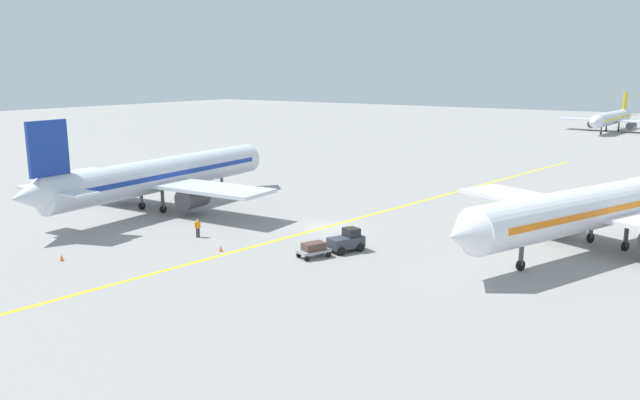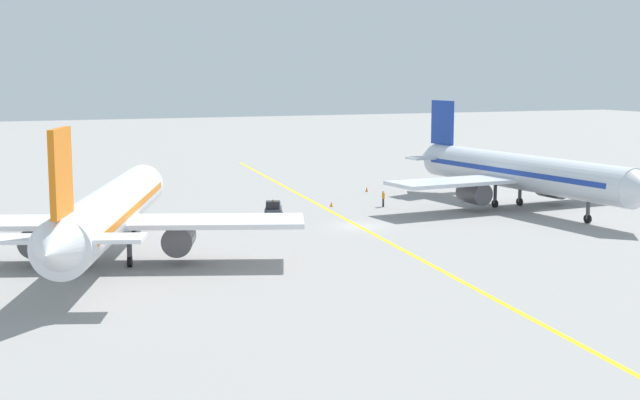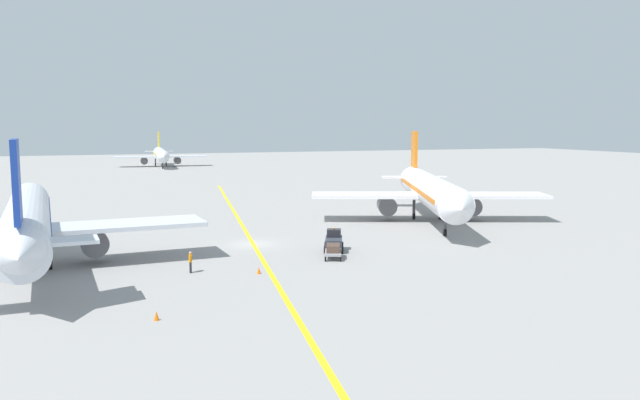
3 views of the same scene
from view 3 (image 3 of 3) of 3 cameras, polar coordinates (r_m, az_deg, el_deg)
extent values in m
plane|color=gray|center=(60.64, -6.12, -4.04)|extent=(400.00, 400.00, 0.00)
cube|color=yellow|center=(60.64, -6.12, -4.04)|extent=(17.00, 118.90, 0.01)
cylinder|color=silver|center=(55.67, -25.26, -1.67)|extent=(5.42, 30.16, 3.60)
cone|color=silver|center=(71.74, -24.96, 0.11)|extent=(3.56, 2.60, 3.42)
cone|color=silver|center=(39.34, -25.84, -4.55)|extent=(3.24, 3.18, 3.06)
cube|color=#193899|center=(55.65, -25.27, -1.52)|extent=(5.28, 27.17, 0.50)
cube|color=silver|center=(54.78, -25.24, -2.56)|extent=(28.26, 6.90, 0.36)
cylinder|color=#4C4C51|center=(55.06, -19.97, -3.59)|extent=(2.39, 3.33, 2.20)
cube|color=#193899|center=(41.29, -26.01, 1.55)|extent=(0.60, 4.01, 5.00)
cube|color=silver|center=(42.27, -25.71, -3.66)|extent=(9.13, 2.94, 0.24)
cylinder|color=#4C4C51|center=(65.51, -24.96, -2.59)|extent=(0.36, 0.36, 2.00)
cylinder|color=black|center=(65.67, -24.91, -3.45)|extent=(0.33, 0.82, 0.80)
cylinder|color=#4C4C51|center=(54.15, -26.87, -4.56)|extent=(0.36, 0.36, 2.00)
cylinder|color=black|center=(54.35, -26.82, -5.59)|extent=(0.33, 0.82, 0.80)
cylinder|color=#4C4C51|center=(54.05, -23.48, -4.40)|extent=(0.36, 0.36, 2.00)
cylinder|color=black|center=(54.25, -23.43, -5.44)|extent=(0.33, 0.82, 0.80)
cylinder|color=white|center=(74.77, 10.04, 0.90)|extent=(14.07, 29.31, 3.60)
cone|color=white|center=(58.95, 12.60, -0.74)|extent=(4.05, 3.46, 3.42)
cone|color=white|center=(90.99, 8.36, 2.16)|extent=(3.93, 3.89, 3.06)
cube|color=orange|center=(74.75, 10.05, 1.01)|extent=(13.03, 26.52, 0.50)
cube|color=white|center=(75.82, 9.91, 0.43)|extent=(28.01, 14.85, 0.36)
cylinder|color=#4C4C51|center=(76.93, 13.57, -0.50)|extent=(3.20, 3.77, 2.20)
cylinder|color=#4C4C51|center=(75.33, 6.13, -0.50)|extent=(3.20, 3.77, 2.20)
cube|color=orange|center=(88.28, 8.62, 4.62)|extent=(1.76, 3.87, 5.00)
cube|color=white|center=(88.02, 8.62, 2.07)|extent=(9.26, 5.45, 0.24)
cylinder|color=#4C4C51|center=(65.69, 11.36, -2.06)|extent=(0.36, 0.36, 2.00)
cylinder|color=black|center=(65.85, 11.34, -2.92)|extent=(0.55, 0.85, 0.80)
cylinder|color=#4C4C51|center=(77.27, 10.94, -0.73)|extent=(0.36, 0.36, 2.00)
cylinder|color=black|center=(77.41, 10.92, -1.46)|extent=(0.55, 0.85, 0.80)
cylinder|color=#4C4C51|center=(76.77, 8.59, -0.73)|extent=(0.36, 0.36, 2.00)
cylinder|color=black|center=(76.90, 8.57, -1.47)|extent=(0.55, 0.85, 0.80)
cylinder|color=silver|center=(178.87, -14.35, 4.07)|extent=(4.90, 27.15, 3.24)
cone|color=silver|center=(164.32, -14.13, 3.85)|extent=(3.21, 2.35, 3.08)
cone|color=silver|center=(193.68, -14.54, 4.34)|extent=(2.92, 2.86, 2.75)
cube|color=yellow|center=(178.86, -14.35, 4.11)|extent=(4.77, 24.46, 0.45)
cube|color=silver|center=(179.80, -14.36, 3.87)|extent=(25.44, 6.22, 0.32)
cylinder|color=#4C4C51|center=(180.10, -12.91, 3.56)|extent=(2.15, 3.00, 1.98)
cylinder|color=#4C4C51|center=(179.72, -15.78, 3.47)|extent=(2.15, 3.00, 1.98)
cube|color=yellow|center=(191.33, -14.55, 5.39)|extent=(0.55, 3.61, 4.50)
cube|color=silver|center=(190.98, -14.51, 4.33)|extent=(8.22, 2.65, 0.22)
cylinder|color=#4C4C51|center=(170.36, -14.20, 3.22)|extent=(0.32, 0.32, 1.80)
cylinder|color=black|center=(170.42, -14.19, 2.91)|extent=(0.30, 0.73, 0.72)
cylinder|color=#4C4C51|center=(180.84, -13.90, 3.42)|extent=(0.32, 0.32, 1.80)
cylinder|color=black|center=(180.89, -13.89, 3.14)|extent=(0.30, 0.73, 0.72)
cylinder|color=#4C4C51|center=(180.72, -14.81, 3.39)|extent=(0.32, 0.32, 1.80)
cylinder|color=black|center=(180.77, -14.80, 3.11)|extent=(0.30, 0.73, 0.72)
cube|color=#333842|center=(56.83, 1.27, -3.92)|extent=(2.53, 3.35, 0.90)
cube|color=black|center=(57.22, 1.28, -3.03)|extent=(1.60, 1.50, 0.70)
sphere|color=orange|center=(57.15, 1.28, -2.60)|extent=(0.16, 0.16, 0.16)
cylinder|color=black|center=(57.88, 0.54, -4.17)|extent=(0.50, 0.74, 0.70)
cylinder|color=black|center=(57.86, 2.03, -4.18)|extent=(0.50, 0.74, 0.70)
cylinder|color=black|center=(55.97, 0.48, -4.55)|extent=(0.50, 0.74, 0.70)
cylinder|color=black|center=(55.95, 2.02, -4.56)|extent=(0.50, 0.74, 0.70)
cube|color=gray|center=(53.74, 1.21, -4.83)|extent=(2.29, 2.94, 0.20)
cube|color=#4C382D|center=(53.66, 1.21, -4.41)|extent=(1.73, 2.11, 0.60)
cylinder|color=black|center=(54.84, 0.57, -4.93)|extent=(0.30, 0.46, 0.44)
cylinder|color=black|center=(54.82, 1.89, -4.94)|extent=(0.30, 0.46, 0.44)
cylinder|color=black|center=(52.80, 0.51, -5.39)|extent=(0.30, 0.46, 0.44)
cylinder|color=black|center=(52.78, 1.88, -5.40)|extent=(0.30, 0.46, 0.44)
cylinder|color=#23232D|center=(49.87, -11.74, -6.02)|extent=(0.16, 0.16, 0.85)
cylinder|color=#23232D|center=(49.68, -11.76, -6.08)|extent=(0.16, 0.16, 0.85)
cube|color=orange|center=(49.62, -11.77, -5.23)|extent=(0.31, 0.40, 0.60)
cylinder|color=orange|center=(49.85, -11.74, -5.18)|extent=(0.10, 0.10, 0.55)
cylinder|color=orange|center=(49.39, -11.80, -5.29)|extent=(0.10, 0.10, 0.55)
sphere|color=tan|center=(49.54, -11.78, -4.76)|extent=(0.22, 0.22, 0.22)
cone|color=orange|center=(48.68, -5.62, -6.41)|extent=(0.32, 0.32, 0.55)
cone|color=orange|center=(38.48, -14.73, -10.20)|extent=(0.32, 0.32, 0.55)
camera|label=1|loc=(48.50, 59.38, 7.67)|focal=35.00mm
camera|label=2|loc=(137.87, 0.50, 7.76)|focal=50.00mm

